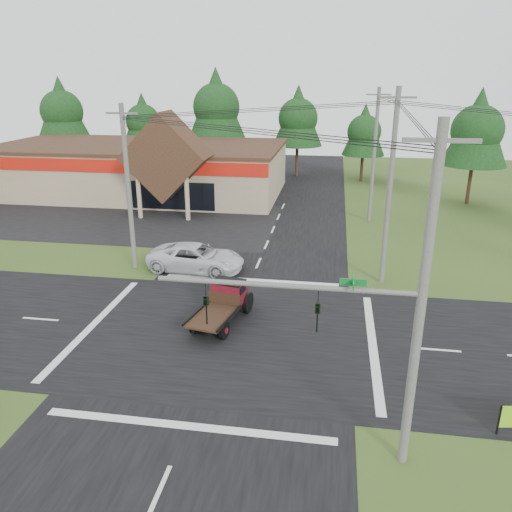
# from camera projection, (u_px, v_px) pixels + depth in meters

# --- Properties ---
(ground) EXTENTS (120.00, 120.00, 0.00)m
(ground) POSITION_uv_depth(u_px,v_px,m) (228.00, 334.00, 24.60)
(ground) COLOR #314B1A
(ground) RESTS_ON ground
(road_ns) EXTENTS (12.00, 120.00, 0.02)m
(road_ns) POSITION_uv_depth(u_px,v_px,m) (228.00, 334.00, 24.60)
(road_ns) COLOR black
(road_ns) RESTS_ON ground
(road_ew) EXTENTS (120.00, 12.00, 0.02)m
(road_ew) POSITION_uv_depth(u_px,v_px,m) (228.00, 334.00, 24.60)
(road_ew) COLOR black
(road_ew) RESTS_ON ground
(parking_apron) EXTENTS (28.00, 14.00, 0.02)m
(parking_apron) POSITION_uv_depth(u_px,v_px,m) (118.00, 219.00, 44.30)
(parking_apron) COLOR black
(parking_apron) RESTS_ON ground
(cvs_building) EXTENTS (30.40, 18.20, 9.19)m
(cvs_building) POSITION_uv_depth(u_px,v_px,m) (141.00, 168.00, 53.44)
(cvs_building) COLOR tan
(cvs_building) RESTS_ON ground
(traffic_signal_mast) EXTENTS (8.12, 0.24, 7.00)m
(traffic_signal_mast) POSITION_uv_depth(u_px,v_px,m) (360.00, 338.00, 15.28)
(traffic_signal_mast) COLOR #595651
(traffic_signal_mast) RESTS_ON ground
(utility_pole_nr) EXTENTS (2.00, 0.30, 11.00)m
(utility_pole_nr) POSITION_uv_depth(u_px,v_px,m) (421.00, 306.00, 14.62)
(utility_pole_nr) COLOR #595651
(utility_pole_nr) RESTS_ON ground
(utility_pole_nw) EXTENTS (2.00, 0.30, 10.50)m
(utility_pole_nw) POSITION_uv_depth(u_px,v_px,m) (128.00, 188.00, 31.38)
(utility_pole_nw) COLOR #595651
(utility_pole_nw) RESTS_ON ground
(utility_pole_ne) EXTENTS (2.00, 0.30, 11.50)m
(utility_pole_ne) POSITION_uv_depth(u_px,v_px,m) (390.00, 188.00, 28.86)
(utility_pole_ne) COLOR #595651
(utility_pole_ne) RESTS_ON ground
(utility_pole_n) EXTENTS (2.00, 0.30, 11.20)m
(utility_pole_n) POSITION_uv_depth(u_px,v_px,m) (374.00, 155.00, 41.92)
(utility_pole_n) COLOR #595651
(utility_pole_n) RESTS_ON ground
(tree_row_a) EXTENTS (6.72, 6.72, 12.12)m
(tree_row_a) POSITION_uv_depth(u_px,v_px,m) (61.00, 109.00, 63.44)
(tree_row_a) COLOR #332316
(tree_row_a) RESTS_ON ground
(tree_row_b) EXTENTS (5.60, 5.60, 10.10)m
(tree_row_b) POSITION_uv_depth(u_px,v_px,m) (143.00, 120.00, 64.29)
(tree_row_b) COLOR #332316
(tree_row_b) RESTS_ON ground
(tree_row_c) EXTENTS (7.28, 7.28, 13.13)m
(tree_row_c) POSITION_uv_depth(u_px,v_px,m) (216.00, 105.00, 61.21)
(tree_row_c) COLOR #332316
(tree_row_c) RESTS_ON ground
(tree_row_d) EXTENTS (6.16, 6.16, 11.11)m
(tree_row_d) POSITION_uv_depth(u_px,v_px,m) (298.00, 116.00, 61.13)
(tree_row_d) COLOR #332316
(tree_row_d) RESTS_ON ground
(tree_row_e) EXTENTS (5.04, 5.04, 9.09)m
(tree_row_e) POSITION_uv_depth(u_px,v_px,m) (364.00, 130.00, 58.55)
(tree_row_e) COLOR #332316
(tree_row_e) RESTS_ON ground
(tree_side_ne) EXTENTS (6.16, 6.16, 11.11)m
(tree_side_ne) POSITION_uv_depth(u_px,v_px,m) (478.00, 128.00, 47.33)
(tree_side_ne) COLOR #332316
(tree_side_ne) RESTS_ON ground
(antique_flatbed_truck) EXTENTS (2.78, 5.12, 2.03)m
(antique_flatbed_truck) POSITION_uv_depth(u_px,v_px,m) (221.00, 305.00, 25.34)
(antique_flatbed_truck) COLOR #4F0B11
(antique_flatbed_truck) RESTS_ON ground
(white_pickup) EXTENTS (6.44, 3.35, 1.73)m
(white_pickup) POSITION_uv_depth(u_px,v_px,m) (196.00, 258.00, 32.44)
(white_pickup) COLOR silver
(white_pickup) RESTS_ON ground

